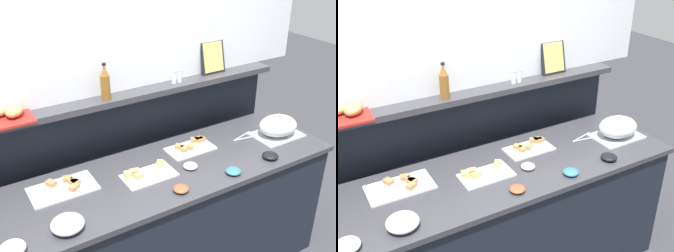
# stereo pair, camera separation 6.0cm
# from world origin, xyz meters

# --- Properties ---
(ground_plane) EXTENTS (12.00, 12.00, 0.00)m
(ground_plane) POSITION_xyz_m (0.00, 0.60, 0.00)
(ground_plane) COLOR #38383D
(buffet_counter) EXTENTS (2.24, 0.67, 0.90)m
(buffet_counter) POSITION_xyz_m (0.00, 0.00, 0.45)
(buffet_counter) COLOR black
(buffet_counter) RESTS_ON ground_plane
(back_ledge_unit) EXTENTS (2.29, 0.22, 1.26)m
(back_ledge_unit) POSITION_xyz_m (0.00, 0.51, 0.66)
(back_ledge_unit) COLOR black
(back_ledge_unit) RESTS_ON ground_plane
(sandwich_platter_rear) EXTENTS (0.32, 0.18, 0.04)m
(sandwich_platter_rear) POSITION_xyz_m (0.28, 0.14, 0.91)
(sandwich_platter_rear) COLOR white
(sandwich_platter_rear) RESTS_ON buffet_counter
(sandwich_platter_side) EXTENTS (0.37, 0.22, 0.04)m
(sandwich_platter_side) POSITION_xyz_m (-0.59, 0.13, 0.91)
(sandwich_platter_side) COLOR silver
(sandwich_platter_side) RESTS_ON buffet_counter
(sandwich_platter_front) EXTENTS (0.32, 0.18, 0.04)m
(sandwich_platter_front) POSITION_xyz_m (-0.13, 0.01, 0.91)
(sandwich_platter_front) COLOR silver
(sandwich_platter_front) RESTS_ON buffet_counter
(serving_cloche) EXTENTS (0.34, 0.24, 0.17)m
(serving_cloche) POSITION_xyz_m (0.89, -0.03, 0.97)
(serving_cloche) COLOR #B7BABF
(serving_cloche) RESTS_ON buffet_counter
(glass_bowl_large) EXTENTS (0.12, 0.12, 0.05)m
(glass_bowl_large) POSITION_xyz_m (-0.95, -0.23, 0.92)
(glass_bowl_large) COLOR silver
(glass_bowl_large) RESTS_ON buffet_counter
(glass_bowl_medium) EXTENTS (0.17, 0.17, 0.07)m
(glass_bowl_medium) POSITION_xyz_m (-0.69, -0.21, 0.93)
(glass_bowl_medium) COLOR silver
(glass_bowl_medium) RESTS_ON buffet_counter
(condiment_bowl_cream) EXTENTS (0.09, 0.09, 0.03)m
(condiment_bowl_cream) POSITION_xyz_m (-0.04, -0.23, 0.92)
(condiment_bowl_cream) COLOR brown
(condiment_bowl_cream) RESTS_ON buffet_counter
(condiment_bowl_red) EXTENTS (0.09, 0.09, 0.03)m
(condiment_bowl_red) POSITION_xyz_m (0.14, -0.06, 0.92)
(condiment_bowl_red) COLOR silver
(condiment_bowl_red) RESTS_ON buffet_counter
(condiment_bowl_teal) EXTENTS (0.09, 0.09, 0.03)m
(condiment_bowl_teal) POSITION_xyz_m (0.33, -0.24, 0.92)
(condiment_bowl_teal) COLOR teal
(condiment_bowl_teal) RESTS_ON buffet_counter
(condiment_bowl_dark) EXTENTS (0.10, 0.10, 0.04)m
(condiment_bowl_dark) POSITION_xyz_m (0.64, -0.23, 0.92)
(condiment_bowl_dark) COLOR black
(condiment_bowl_dark) RESTS_ON buffet_counter
(serving_tongs) EXTENTS (0.19, 0.08, 0.01)m
(serving_tongs) POSITION_xyz_m (0.67, 0.07, 0.91)
(serving_tongs) COLOR #B7BABF
(serving_tongs) RESTS_ON buffet_counter
(vinegar_bottle_amber) EXTENTS (0.06, 0.06, 0.24)m
(vinegar_bottle_amber) POSITION_xyz_m (-0.18, 0.42, 1.36)
(vinegar_bottle_amber) COLOR #8E5B23
(vinegar_bottle_amber) RESTS_ON back_ledge_unit
(salt_shaker) EXTENTS (0.03, 0.03, 0.09)m
(salt_shaker) POSITION_xyz_m (0.33, 0.44, 1.30)
(salt_shaker) COLOR white
(salt_shaker) RESTS_ON back_ledge_unit
(pepper_shaker) EXTENTS (0.03, 0.03, 0.09)m
(pepper_shaker) POSITION_xyz_m (0.37, 0.44, 1.30)
(pepper_shaker) COLOR white
(pepper_shaker) RESTS_ON back_ledge_unit
(framed_picture) EXTENTS (0.20, 0.07, 0.24)m
(framed_picture) POSITION_xyz_m (0.68, 0.47, 1.38)
(framed_picture) COLOR black
(framed_picture) RESTS_ON back_ledge_unit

